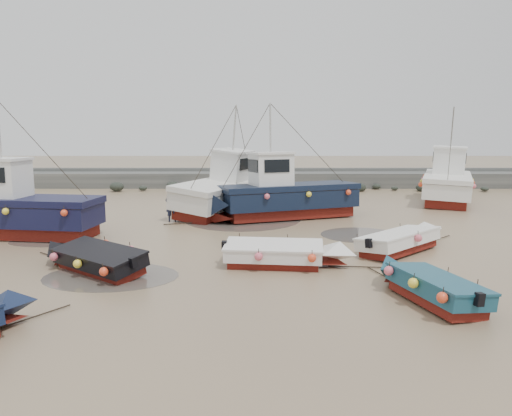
% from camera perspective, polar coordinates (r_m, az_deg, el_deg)
% --- Properties ---
extents(ground, '(120.00, 120.00, 0.00)m').
position_cam_1_polar(ground, '(19.23, -4.39, -6.08)').
color(ground, '#947F5C').
rests_on(ground, ground).
extents(seawall, '(60.00, 4.92, 1.50)m').
position_cam_1_polar(seawall, '(40.72, -2.00, 3.28)').
color(seawall, '#5F5F5B').
rests_on(seawall, ground).
extents(puddle_a, '(4.66, 4.66, 0.01)m').
position_cam_1_polar(puddle_a, '(18.04, -16.24, -7.52)').
color(puddle_a, '#504941').
rests_on(puddle_a, ground).
extents(puddle_b, '(3.74, 3.74, 0.01)m').
position_cam_1_polar(puddle_b, '(24.02, 11.84, -3.03)').
color(puddle_b, '#504941').
rests_on(puddle_b, ground).
extents(puddle_c, '(3.71, 3.71, 0.01)m').
position_cam_1_polar(puddle_c, '(23.97, -22.39, -3.60)').
color(puddle_c, '#504941').
rests_on(puddle_c, ground).
extents(puddle_d, '(6.46, 6.46, 0.01)m').
position_cam_1_polar(puddle_d, '(27.49, -1.56, -1.20)').
color(puddle_d, '#504941').
rests_on(puddle_d, ground).
extents(dinghy_2, '(2.60, 5.35, 1.43)m').
position_cam_1_polar(dinghy_2, '(15.82, 19.04, -8.02)').
color(dinghy_2, maroon).
rests_on(dinghy_2, ground).
extents(dinghy_3, '(5.19, 4.83, 1.43)m').
position_cam_1_polar(dinghy_3, '(21.44, 16.63, -3.31)').
color(dinghy_3, maroon).
rests_on(dinghy_3, ground).
extents(dinghy_4, '(5.22, 4.26, 1.43)m').
position_cam_1_polar(dinghy_4, '(18.83, -17.96, -5.16)').
color(dinghy_4, maroon).
rests_on(dinghy_4, ground).
extents(dinghy_5, '(5.91, 2.44, 1.43)m').
position_cam_1_polar(dinghy_5, '(18.46, 3.18, -4.97)').
color(dinghy_5, maroon).
rests_on(dinghy_5, ground).
extents(cabin_boat_0, '(10.12, 3.64, 6.22)m').
position_cam_1_polar(cabin_boat_0, '(25.59, -26.21, -0.00)').
color(cabin_boat_0, maroon).
rests_on(cabin_boat_0, ground).
extents(cabin_boat_1, '(6.01, 10.15, 6.22)m').
position_cam_1_polar(cabin_boat_1, '(29.61, -3.54, 2.16)').
color(cabin_boat_1, maroon).
rests_on(cabin_boat_1, ground).
extents(cabin_boat_2, '(10.58, 5.37, 6.22)m').
position_cam_1_polar(cabin_boat_2, '(27.39, 2.52, 1.54)').
color(cabin_boat_2, maroon).
rests_on(cabin_boat_2, ground).
extents(cabin_boat_3, '(5.52, 9.75, 6.22)m').
position_cam_1_polar(cabin_boat_3, '(35.67, 20.98, 2.87)').
color(cabin_boat_3, maroon).
rests_on(cabin_boat_3, ground).
extents(person, '(0.68, 0.48, 1.74)m').
position_cam_1_polar(person, '(27.05, -9.58, -1.53)').
color(person, '#1B213C').
rests_on(person, ground).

